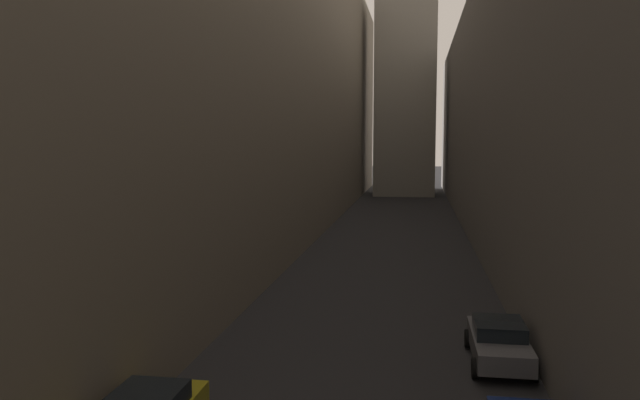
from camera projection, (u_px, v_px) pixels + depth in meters
ground_plane at (392, 243)px, 43.46m from camera, size 264.00×264.00×0.00m
building_block_left at (228, 65)px, 46.14m from camera, size 14.06×108.00×25.87m
building_block_right at (579, 109)px, 42.52m from camera, size 14.55×108.00×18.79m
parked_car_right_far at (499, 341)px, 19.83m from camera, size 1.92×4.18×1.41m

